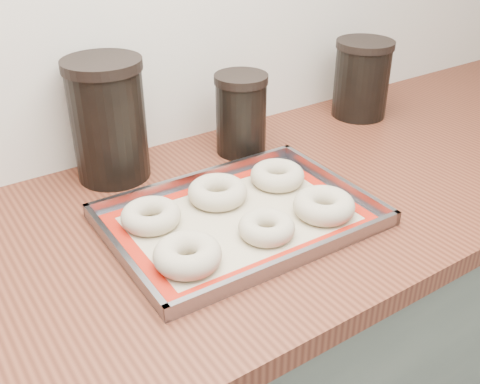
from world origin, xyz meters
TOP-DOWN VIEW (x-y plane):
  - cabinet at (0.00, 1.68)m, footprint 3.00×0.65m
  - countertop at (0.00, 1.68)m, footprint 3.06×0.68m
  - baking_tray at (-0.23, 1.63)m, footprint 0.47×0.34m
  - baking_mat at (-0.23, 1.63)m, footprint 0.43×0.30m
  - bagel_front_left at (-0.37, 1.56)m, footprint 0.12×0.12m
  - bagel_front_mid at (-0.22, 1.56)m, footprint 0.10×0.10m
  - bagel_front_right at (-0.10, 1.56)m, footprint 0.12×0.12m
  - bagel_back_left at (-0.37, 1.70)m, footprint 0.12×0.12m
  - bagel_back_mid at (-0.23, 1.71)m, footprint 0.12×0.12m
  - bagel_back_right at (-0.09, 1.70)m, footprint 0.13×0.13m
  - canister_left at (-0.34, 1.92)m, footprint 0.15×0.15m
  - canister_mid at (-0.07, 1.87)m, footprint 0.11×0.11m
  - canister_right at (0.30, 1.88)m, footprint 0.14×0.14m

SIDE VIEW (x-z plane):
  - cabinet at x=0.00m, z-range 0.00..0.86m
  - countertop at x=0.00m, z-range 0.86..0.90m
  - baking_mat at x=-0.23m, z-range 0.90..0.91m
  - baking_tray at x=-0.23m, z-range 0.89..0.92m
  - bagel_front_mid at x=-0.22m, z-range 0.90..0.94m
  - bagel_back_left at x=-0.37m, z-range 0.90..0.94m
  - bagel_back_right at x=-0.09m, z-range 0.90..0.94m
  - bagel_back_mid at x=-0.23m, z-range 0.90..0.94m
  - bagel_front_right at x=-0.10m, z-range 0.90..0.94m
  - bagel_front_left at x=-0.37m, z-range 0.90..0.94m
  - canister_mid at x=-0.07m, z-range 0.90..1.08m
  - canister_right at x=0.30m, z-range 0.90..1.09m
  - canister_left at x=-0.34m, z-range 0.90..1.14m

